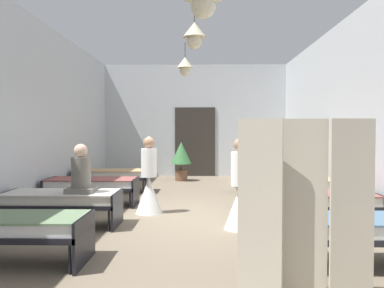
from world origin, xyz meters
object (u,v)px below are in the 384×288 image
(bed_left_row_0, at_px, (7,227))
(bed_left_row_2, at_px, (92,185))
(bed_right_row_1, at_px, (317,201))
(patient_seated_secondary, at_px, (275,165))
(patient_seated_primary, at_px, (81,175))
(nurse_near_aisle, at_px, (240,196))
(potted_plant, at_px, (181,156))
(bed_right_row_2, at_px, (291,185))
(bed_right_row_3, at_px, (275,175))
(privacy_screen, at_px, (305,211))
(bed_left_row_1, at_px, (62,200))
(nurse_mid_aisle, at_px, (149,186))
(bed_left_row_3, at_px, (112,175))
(bed_right_row_0, at_px, (364,229))

(bed_left_row_0, height_order, bed_left_row_2, same)
(bed_right_row_1, bearing_deg, bed_left_row_0, -155.79)
(patient_seated_secondary, bearing_deg, patient_seated_primary, -151.72)
(nurse_near_aisle, bearing_deg, potted_plant, 141.65)
(patient_seated_secondary, bearing_deg, nurse_near_aisle, -115.20)
(bed_right_row_1, relative_size, patient_seated_secondary, 2.38)
(bed_right_row_2, distance_m, bed_right_row_3, 1.90)
(bed_right_row_2, relative_size, nurse_near_aisle, 1.28)
(potted_plant, xyz_separation_m, privacy_screen, (1.58, -9.10, 0.07))
(bed_left_row_2, height_order, bed_right_row_3, same)
(bed_left_row_1, xyz_separation_m, privacy_screen, (3.28, -2.94, 0.41))
(nurse_mid_aisle, bearing_deg, bed_right_row_2, -11.43)
(bed_right_row_3, xyz_separation_m, patient_seated_primary, (-3.88, -3.87, 0.43))
(bed_left_row_1, relative_size, bed_left_row_2, 1.00)
(bed_right_row_2, distance_m, privacy_screen, 4.95)
(bed_right_row_1, height_order, bed_right_row_2, same)
(bed_right_row_1, relative_size, bed_left_row_2, 1.00)
(bed_right_row_3, height_order, nurse_near_aisle, nurse_near_aisle)
(bed_left_row_1, xyz_separation_m, bed_right_row_3, (4.23, 3.80, 0.00))
(bed_left_row_2, relative_size, nurse_mid_aisle, 1.28)
(bed_left_row_3, relative_size, patient_seated_secondary, 2.38)
(patient_seated_primary, distance_m, privacy_screen, 4.10)
(bed_right_row_0, height_order, patient_seated_secondary, patient_seated_secondary)
(patient_seated_primary, bearing_deg, nurse_near_aisle, -1.53)
(bed_left_row_2, relative_size, patient_seated_secondary, 2.38)
(privacy_screen, bearing_deg, bed_right_row_1, 80.84)
(bed_right_row_0, distance_m, bed_left_row_3, 7.10)
(bed_left_row_1, height_order, bed_left_row_2, same)
(bed_right_row_1, bearing_deg, bed_right_row_3, 90.00)
(bed_right_row_1, xyz_separation_m, patient_seated_secondary, (-0.35, 1.83, 0.43))
(bed_left_row_1, xyz_separation_m, bed_left_row_3, (0.00, 3.80, 0.00))
(bed_left_row_0, bearing_deg, bed_left_row_3, 90.00)
(patient_seated_secondary, bearing_deg, bed_right_row_0, -84.63)
(potted_plant, bearing_deg, bed_left_row_3, -125.68)
(bed_right_row_0, xyz_separation_m, privacy_screen, (-0.95, -1.04, 0.41))
(bed_left_row_2, bearing_deg, bed_left_row_1, -90.00)
(bed_right_row_2, xyz_separation_m, privacy_screen, (-0.95, -4.84, 0.41))
(patient_seated_primary, bearing_deg, patient_seated_secondary, 28.28)
(bed_right_row_1, height_order, nurse_near_aisle, nurse_near_aisle)
(nurse_near_aisle, distance_m, potted_plant, 6.43)
(bed_left_row_1, distance_m, patient_seated_primary, 0.56)
(bed_right_row_3, bearing_deg, bed_right_row_1, -90.00)
(bed_right_row_2, distance_m, bed_left_row_3, 4.63)
(patient_seated_primary, height_order, patient_seated_secondary, same)
(bed_left_row_3, bearing_deg, bed_right_row_0, -53.45)
(bed_right_row_1, relative_size, potted_plant, 1.54)
(bed_right_row_1, distance_m, bed_right_row_3, 3.80)
(nurse_near_aisle, relative_size, nurse_mid_aisle, 1.00)
(bed_left_row_1, bearing_deg, bed_right_row_2, 24.21)
(bed_left_row_0, relative_size, bed_right_row_2, 1.00)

